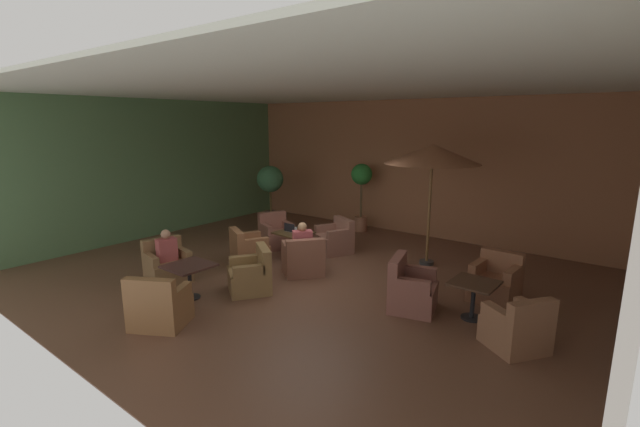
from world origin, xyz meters
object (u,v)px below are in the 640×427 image
(armchair_front_left_east, at_px, (303,259))
(iced_drink_cup, at_px, (295,230))
(open_laptop, at_px, (291,229))
(armchair_front_right_east, at_px, (167,266))
(armchair_mid_center_south, at_px, (517,329))
(armchair_front_left_north, at_px, (249,251))
(armchair_front_left_south, at_px, (335,240))
(cafe_table_mid_center, at_px, (474,290))
(patron_by_window, at_px, (167,247))
(armchair_mid_center_east, at_px, (411,290))
(armchair_front_right_south, at_px, (159,307))
(armchair_mid_center_north, at_px, (495,283))
(potted_tree_left_corner, at_px, (361,184))
(patron_blue_shirt, at_px, (302,240))
(armchair_front_right_north, at_px, (251,275))
(cafe_table_front_right, at_px, (189,271))
(armchair_front_left_west, at_px, (276,234))
(patio_umbrella_tall_red, at_px, (432,155))
(cafe_table_front_left, at_px, (294,238))
(potted_tree_mid_left, at_px, (270,184))

(armchair_front_left_east, relative_size, iced_drink_cup, 10.02)
(armchair_front_left_east, height_order, open_laptop, open_laptop)
(armchair_front_right_east, xyz_separation_m, armchair_mid_center_south, (6.21, 1.47, -0.00))
(armchair_front_left_north, relative_size, armchair_front_left_east, 0.91)
(armchair_front_left_east, height_order, armchair_front_left_south, armchair_front_left_south)
(cafe_table_mid_center, distance_m, patron_by_window, 5.75)
(armchair_mid_center_east, distance_m, patron_by_window, 4.76)
(armchair_front_right_south, xyz_separation_m, armchair_mid_center_north, (3.84, 4.25, 0.01))
(armchair_front_right_south, relative_size, potted_tree_left_corner, 0.53)
(armchair_front_left_south, height_order, armchair_mid_center_south, armchair_front_left_south)
(armchair_front_left_south, height_order, open_laptop, open_laptop)
(armchair_front_right_south, bearing_deg, patron_blue_shirt, 86.25)
(armchair_front_right_east, bearing_deg, armchair_mid_center_north, 29.13)
(armchair_front_right_north, distance_m, patron_blue_shirt, 1.42)
(cafe_table_front_right, bearing_deg, open_laptop, 92.68)
(potted_tree_left_corner, bearing_deg, armchair_front_right_east, -98.66)
(armchair_front_right_north, height_order, open_laptop, armchair_front_right_north)
(armchair_mid_center_north, relative_size, iced_drink_cup, 7.83)
(patron_blue_shirt, xyz_separation_m, patron_by_window, (-1.80, -2.02, -0.02))
(potted_tree_left_corner, bearing_deg, armchair_front_left_east, -75.42)
(armchair_front_left_west, relative_size, armchair_front_right_north, 0.96)
(cafe_table_front_right, xyz_separation_m, cafe_table_mid_center, (4.32, 2.29, -0.02))
(cafe_table_front_right, bearing_deg, armchair_front_right_east, 167.36)
(patio_umbrella_tall_red, xyz_separation_m, open_laptop, (-2.73, -1.49, -1.77))
(armchair_front_left_south, bearing_deg, cafe_table_mid_center, -22.22)
(cafe_table_front_left, xyz_separation_m, armchair_front_right_east, (-1.02, -2.67, -0.17))
(armchair_mid_center_north, bearing_deg, armchair_mid_center_east, -129.23)
(cafe_table_front_left, height_order, armchair_front_right_south, armchair_front_right_south)
(cafe_table_mid_center, distance_m, armchair_mid_center_south, 1.01)
(armchair_front_left_north, height_order, potted_tree_mid_left, potted_tree_mid_left)
(armchair_front_left_west, bearing_deg, potted_tree_left_corner, 72.13)
(patio_umbrella_tall_red, relative_size, patron_blue_shirt, 4.10)
(armchair_front_left_north, distance_m, patron_by_window, 1.82)
(patron_by_window, bearing_deg, armchair_mid_center_north, 29.38)
(patio_umbrella_tall_red, relative_size, potted_tree_left_corner, 1.36)
(armchair_front_right_east, xyz_separation_m, patio_umbrella_tall_red, (3.67, 4.16, 2.14))
(potted_tree_left_corner, height_order, iced_drink_cup, potted_tree_left_corner)
(armchair_front_right_east, xyz_separation_m, iced_drink_cup, (1.04, 2.71, 0.37))
(patron_blue_shirt, bearing_deg, patron_by_window, -131.63)
(cafe_table_front_right, distance_m, iced_drink_cup, 2.96)
(armchair_front_right_east, xyz_separation_m, armchair_mid_center_east, (4.43, 1.78, 0.02))
(armchair_front_left_west, bearing_deg, patio_umbrella_tall_red, 15.86)
(cafe_table_front_left, relative_size, potted_tree_mid_left, 0.44)
(armchair_front_left_east, xyz_separation_m, armchair_front_left_west, (-1.85, 1.13, -0.00))
(armchair_front_right_east, relative_size, armchair_mid_center_east, 0.93)
(armchair_mid_center_south, relative_size, patron_by_window, 1.57)
(armchair_front_left_south, xyz_separation_m, armchair_front_right_north, (0.21, -2.98, 0.00))
(armchair_front_right_south, bearing_deg, armchair_front_left_west, 110.37)
(cafe_table_mid_center, bearing_deg, armchair_mid_center_north, 86.31)
(armchair_front_right_north, bearing_deg, armchair_front_left_north, 138.80)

